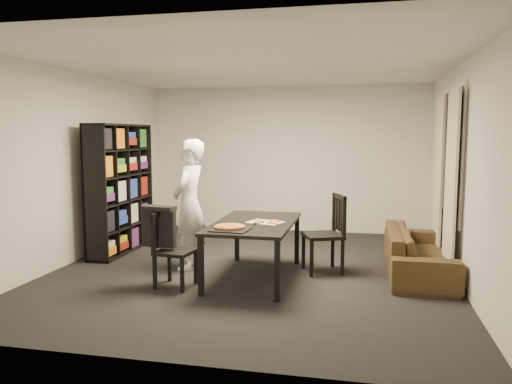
% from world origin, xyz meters
% --- Properties ---
extents(room, '(5.01, 5.51, 2.61)m').
position_xyz_m(room, '(0.00, 0.00, 1.30)').
color(room, black).
rests_on(room, ground).
extents(window_pane, '(0.02, 1.40, 1.60)m').
position_xyz_m(window_pane, '(2.48, 0.60, 1.50)').
color(window_pane, black).
rests_on(window_pane, room).
extents(window_frame, '(0.03, 1.52, 1.72)m').
position_xyz_m(window_frame, '(2.48, 0.60, 1.50)').
color(window_frame, white).
rests_on(window_frame, room).
extents(curtain_left, '(0.03, 0.70, 2.25)m').
position_xyz_m(curtain_left, '(2.40, 0.08, 1.15)').
color(curtain_left, beige).
rests_on(curtain_left, room).
extents(curtain_right, '(0.03, 0.70, 2.25)m').
position_xyz_m(curtain_right, '(2.40, 1.12, 1.15)').
color(curtain_right, beige).
rests_on(curtain_right, room).
extents(bookshelf, '(0.35, 1.50, 1.90)m').
position_xyz_m(bookshelf, '(-2.16, 0.60, 0.95)').
color(bookshelf, black).
rests_on(bookshelf, room).
extents(dining_table, '(0.93, 1.67, 0.70)m').
position_xyz_m(dining_table, '(0.10, -0.38, 0.64)').
color(dining_table, black).
rests_on(dining_table, room).
extents(chair_left, '(0.45, 0.45, 0.87)m').
position_xyz_m(chair_left, '(-0.79, -0.90, 0.49)').
color(chair_left, black).
rests_on(chair_left, room).
extents(chair_right, '(0.60, 0.60, 0.99)m').
position_xyz_m(chair_right, '(0.98, 0.11, 0.57)').
color(chair_right, black).
rests_on(chair_right, room).
extents(draped_jacket, '(0.41, 0.21, 0.48)m').
position_xyz_m(draped_jacket, '(-0.91, -0.89, 0.71)').
color(draped_jacket, black).
rests_on(draped_jacket, chair_left).
extents(person, '(0.43, 0.63, 1.69)m').
position_xyz_m(person, '(-0.82, -0.12, 0.85)').
color(person, white).
rests_on(person, room).
extents(baking_tray, '(0.43, 0.35, 0.01)m').
position_xyz_m(baking_tray, '(-0.05, -0.96, 0.70)').
color(baking_tray, black).
rests_on(baking_tray, dining_table).
extents(pepperoni_pizza, '(0.35, 0.35, 0.03)m').
position_xyz_m(pepperoni_pizza, '(-0.07, -0.89, 0.72)').
color(pepperoni_pizza, '#975A2B').
rests_on(pepperoni_pizza, dining_table).
extents(kitchen_towel, '(0.47, 0.41, 0.01)m').
position_xyz_m(kitchen_towel, '(0.24, -0.41, 0.70)').
color(kitchen_towel, white).
rests_on(kitchen_towel, dining_table).
extents(pizza_slices, '(0.43, 0.38, 0.01)m').
position_xyz_m(pizza_slices, '(0.26, -0.42, 0.71)').
color(pizza_slices, '#DB8444').
rests_on(pizza_slices, dining_table).
extents(sofa, '(0.76, 1.94, 0.57)m').
position_xyz_m(sofa, '(2.08, 0.24, 0.28)').
color(sofa, '#382D16').
rests_on(sofa, room).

